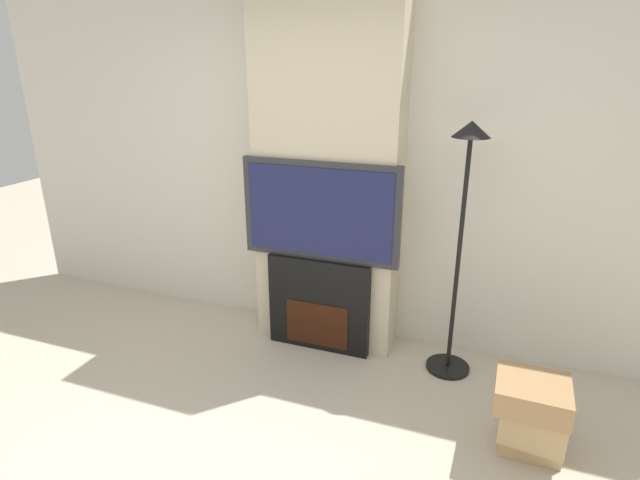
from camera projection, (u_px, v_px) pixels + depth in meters
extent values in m
cube|color=silver|center=(337.00, 165.00, 3.75)|extent=(6.00, 0.06, 2.70)
cube|color=beige|center=(328.00, 170.00, 3.57)|extent=(1.06, 0.33, 2.70)
cube|color=black|center=(320.00, 303.00, 3.76)|extent=(0.78, 0.14, 0.73)
cube|color=#33160A|center=(317.00, 325.00, 3.75)|extent=(0.48, 0.01, 0.35)
cube|color=#2D2D33|center=(320.00, 211.00, 3.52)|extent=(1.16, 0.06, 0.72)
cube|color=#191E4C|center=(318.00, 213.00, 3.49)|extent=(1.06, 0.01, 0.63)
cylinder|color=black|center=(447.00, 367.00, 3.59)|extent=(0.30, 0.30, 0.03)
cylinder|color=black|center=(458.00, 261.00, 3.31)|extent=(0.03, 0.03, 1.62)
cone|color=black|center=(472.00, 129.00, 3.02)|extent=(0.24, 0.24, 0.10)
cube|color=tan|center=(529.00, 440.00, 2.83)|extent=(0.33, 0.25, 0.12)
cube|color=tan|center=(534.00, 420.00, 2.75)|extent=(0.37, 0.35, 0.20)
cube|color=tan|center=(532.00, 394.00, 2.70)|extent=(0.39, 0.36, 0.15)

